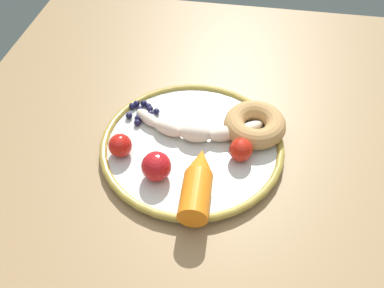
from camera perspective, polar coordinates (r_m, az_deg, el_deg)
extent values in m
cube|color=#95764C|center=(0.65, 1.98, -4.32)|extent=(1.01, 0.88, 0.03)
cube|color=#9C7A4C|center=(1.26, 21.95, -1.05)|extent=(0.05, 0.05, 0.70)
cube|color=#9C7A4C|center=(1.28, -12.58, 3.07)|extent=(0.05, 0.05, 0.70)
cylinder|color=silver|center=(0.66, 0.00, -0.36)|extent=(0.28, 0.28, 0.01)
torus|color=#A99038|center=(0.65, 0.00, 0.00)|extent=(0.29, 0.29, 0.01)
ellipsoid|color=beige|center=(0.69, -6.04, 3.55)|extent=(0.05, 0.05, 0.02)
ellipsoid|color=beige|center=(0.66, -3.16, 2.20)|extent=(0.04, 0.06, 0.02)
ellipsoid|color=beige|center=(0.65, 0.46, 1.55)|extent=(0.03, 0.05, 0.03)
ellipsoid|color=beige|center=(0.65, 4.30, 1.41)|extent=(0.04, 0.06, 0.02)
ellipsoid|color=beige|center=(0.67, 7.76, 2.11)|extent=(0.05, 0.05, 0.02)
cylinder|color=orange|center=(0.56, 0.50, -7.14)|extent=(0.07, 0.04, 0.04)
cone|color=orange|center=(0.60, 1.20, -2.53)|extent=(0.05, 0.04, 0.04)
torus|color=tan|center=(0.67, 8.56, 2.65)|extent=(0.13, 0.13, 0.03)
sphere|color=#191638|center=(0.70, -7.03, 4.19)|extent=(0.01, 0.01, 0.01)
sphere|color=#191638|center=(0.70, -8.61, 3.84)|extent=(0.01, 0.01, 0.01)
sphere|color=#191638|center=(0.71, -5.97, 5.14)|extent=(0.01, 0.01, 0.01)
sphere|color=#191638|center=(0.72, -7.60, 5.49)|extent=(0.01, 0.01, 0.01)
sphere|color=#191638|center=(0.69, -6.58, 3.55)|extent=(0.01, 0.01, 0.01)
sphere|color=#191638|center=(0.71, -7.11, 4.73)|extent=(0.01, 0.01, 0.01)
sphere|color=#191638|center=(0.69, -7.49, 2.91)|extent=(0.01, 0.01, 0.01)
sphere|color=#191638|center=(0.72, -6.61, 5.54)|extent=(0.01, 0.01, 0.01)
sphere|color=#191638|center=(0.72, -8.17, 5.14)|extent=(0.01, 0.01, 0.01)
sphere|color=#191638|center=(0.70, -4.89, 4.46)|extent=(0.01, 0.01, 0.01)
sphere|color=#191638|center=(0.69, -7.39, 3.48)|extent=(0.01, 0.01, 0.01)
sphere|color=#191638|center=(0.69, -5.71, 4.12)|extent=(0.01, 0.01, 0.01)
sphere|color=#191638|center=(0.69, -5.78, 4.77)|extent=(0.01, 0.01, 0.01)
sphere|color=red|center=(0.64, -9.84, -0.33)|extent=(0.04, 0.04, 0.04)
sphere|color=red|center=(0.63, 6.71, -0.80)|extent=(0.04, 0.04, 0.04)
sphere|color=red|center=(0.60, -4.89, -3.07)|extent=(0.04, 0.04, 0.04)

